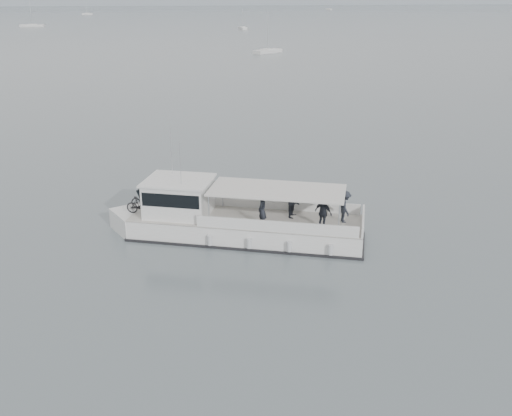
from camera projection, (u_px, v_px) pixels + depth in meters
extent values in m
plane|color=slate|center=(304.00, 217.00, 31.97)|extent=(1400.00, 1400.00, 0.00)
cube|color=white|center=(246.00, 230.00, 29.08)|extent=(12.06, 7.18, 1.27)
cube|color=white|center=(138.00, 222.00, 30.11)|extent=(2.96, 2.96, 1.27)
cube|color=beige|center=(246.00, 218.00, 28.86)|extent=(12.06, 7.18, 0.06)
cube|color=black|center=(246.00, 237.00, 29.22)|extent=(12.28, 7.36, 0.18)
cube|color=white|center=(285.00, 205.00, 29.83)|extent=(7.32, 2.94, 0.59)
cube|color=white|center=(276.00, 227.00, 27.06)|extent=(7.32, 2.94, 0.59)
cube|color=white|center=(363.00, 221.00, 27.74)|extent=(1.23, 2.95, 0.59)
cube|color=white|center=(179.00, 198.00, 29.16)|extent=(3.87, 3.60, 1.76)
cube|color=black|center=(151.00, 193.00, 29.38)|extent=(1.40, 2.47, 1.13)
cube|color=black|center=(179.00, 192.00, 29.06)|extent=(3.70, 3.56, 0.68)
cube|color=white|center=(178.00, 180.00, 28.83)|extent=(4.13, 3.85, 0.10)
cube|color=silver|center=(277.00, 190.00, 28.01)|extent=(7.26, 5.15, 0.08)
cylinder|color=silver|center=(209.00, 211.00, 27.59)|extent=(0.08, 0.08, 1.61)
cylinder|color=silver|center=(223.00, 193.00, 30.10)|extent=(0.08, 0.08, 1.61)
cylinder|color=silver|center=(339.00, 220.00, 26.49)|extent=(0.08, 0.08, 1.61)
cylinder|color=silver|center=(342.00, 200.00, 29.01)|extent=(0.08, 0.08, 1.61)
cylinder|color=silver|center=(171.00, 151.00, 29.29)|extent=(0.04, 0.04, 2.54)
cylinder|color=silver|center=(180.00, 164.00, 27.75)|extent=(0.04, 0.04, 2.15)
cylinder|color=silver|center=(210.00, 240.00, 27.74)|extent=(0.30, 0.30, 0.49)
cylinder|color=silver|center=(249.00, 243.00, 27.40)|extent=(0.30, 0.30, 0.49)
cylinder|color=silver|center=(289.00, 247.00, 27.06)|extent=(0.30, 0.30, 0.49)
cylinder|color=silver|center=(331.00, 250.00, 26.72)|extent=(0.30, 0.30, 0.49)
imported|color=black|center=(146.00, 201.00, 30.02)|extent=(1.77, 1.15, 0.88)
imported|color=black|center=(141.00, 205.00, 29.29)|extent=(1.60, 0.97, 0.93)
imported|color=#242730|center=(262.00, 211.00, 27.59)|extent=(0.50, 0.66, 1.64)
imported|color=#242730|center=(294.00, 202.00, 28.78)|extent=(0.96, 1.01, 1.64)
imported|color=#242730|center=(323.00, 213.00, 27.34)|extent=(0.90, 1.01, 1.64)
imported|color=#242730|center=(345.00, 207.00, 28.07)|extent=(0.68, 1.10, 1.64)
cube|color=white|center=(329.00, 9.00, 399.27)|extent=(3.69, 4.84, 0.75)
cube|color=white|center=(329.00, 9.00, 399.15)|extent=(1.98, 2.09, 0.45)
cube|color=white|center=(268.00, 51.00, 117.44)|extent=(6.72, 5.81, 0.75)
cube|color=white|center=(268.00, 50.00, 117.33)|extent=(3.04, 2.94, 0.45)
cylinder|color=silver|center=(268.00, 31.00, 116.01)|extent=(0.08, 0.08, 7.45)
cube|color=white|center=(243.00, 28.00, 191.43)|extent=(2.38, 5.45, 0.75)
cube|color=white|center=(243.00, 27.00, 191.32)|extent=(1.71, 2.03, 0.45)
cylinder|color=silver|center=(243.00, 18.00, 190.29)|extent=(0.08, 0.08, 5.80)
cube|color=white|center=(87.00, 14.00, 316.20)|extent=(5.61, 2.02, 0.75)
cube|color=white|center=(87.00, 13.00, 316.09)|extent=(2.01, 1.64, 0.45)
cylinder|color=silver|center=(87.00, 8.00, 315.02)|extent=(0.08, 0.08, 6.09)
cube|color=white|center=(32.00, 26.00, 206.85)|extent=(8.66, 3.45, 0.75)
cube|color=white|center=(32.00, 25.00, 206.74)|extent=(3.16, 2.62, 0.45)
cylinder|color=silver|center=(31.00, 11.00, 205.09)|extent=(0.08, 0.08, 9.29)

